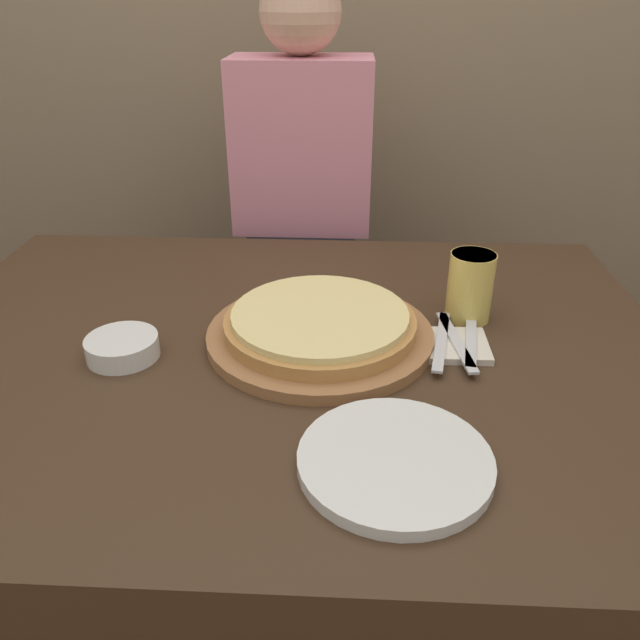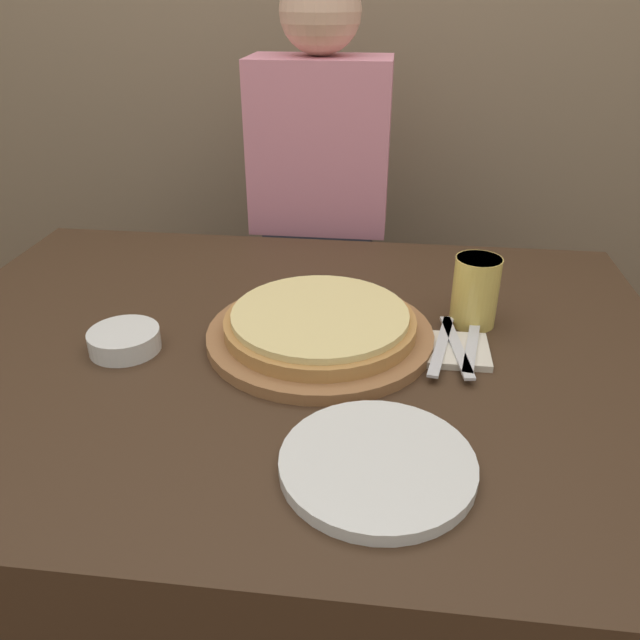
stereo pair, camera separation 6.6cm
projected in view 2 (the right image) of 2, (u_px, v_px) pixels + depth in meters
ground_plane at (293, 621)px, 1.44m from camera, size 12.00×12.00×0.00m
dining_table at (289, 502)px, 1.26m from camera, size 1.35×1.01×0.75m
pizza_on_board at (320, 328)px, 1.08m from camera, size 0.39×0.39×0.06m
beer_glass at (476, 289)px, 1.12m from camera, size 0.08×0.08×0.13m
dinner_plate at (377, 464)px, 0.80m from camera, size 0.25×0.25×0.02m
side_bowl at (124, 340)px, 1.06m from camera, size 0.12×0.12×0.04m
napkin_stack at (456, 351)px, 1.05m from camera, size 0.11×0.11×0.01m
fork at (441, 345)px, 1.05m from camera, size 0.06×0.20×0.00m
dinner_knife at (456, 346)px, 1.05m from camera, size 0.05×0.20×0.00m
spoon at (472, 347)px, 1.04m from camera, size 0.05×0.17×0.00m
diner_person at (320, 246)px, 1.71m from camera, size 0.35×0.20×1.34m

